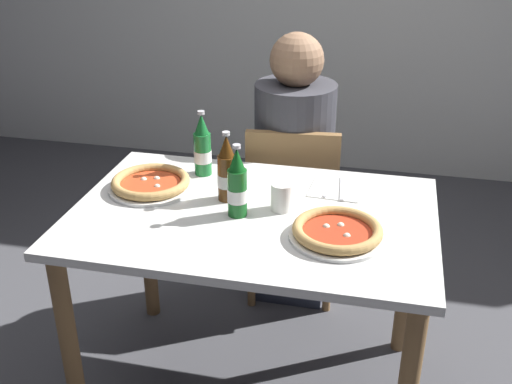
# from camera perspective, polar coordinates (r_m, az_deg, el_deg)

# --- Properties ---
(ground_plane) EXTENTS (8.00, 8.00, 0.00)m
(ground_plane) POSITION_cam_1_polar(r_m,az_deg,el_deg) (2.48, -0.27, -17.33)
(ground_plane) COLOR #4C4C51
(dining_table_main) EXTENTS (1.20, 0.80, 0.75)m
(dining_table_main) POSITION_cam_1_polar(r_m,az_deg,el_deg) (2.10, -0.30, -4.62)
(dining_table_main) COLOR silver
(dining_table_main) RESTS_ON ground_plane
(chair_behind_table) EXTENTS (0.44, 0.44, 0.85)m
(chair_behind_table) POSITION_cam_1_polar(r_m,az_deg,el_deg) (2.69, 3.41, -1.02)
(chair_behind_table) COLOR olive
(chair_behind_table) RESTS_ON ground_plane
(diner_seated) EXTENTS (0.34, 0.34, 1.21)m
(diner_seated) POSITION_cam_1_polar(r_m,az_deg,el_deg) (2.69, 3.49, 1.40)
(diner_seated) COLOR #2D3342
(diner_seated) RESTS_ON ground_plane
(pizza_margherita_near) EXTENTS (0.30, 0.30, 0.04)m
(pizza_margherita_near) POSITION_cam_1_polar(r_m,az_deg,el_deg) (1.90, 7.54, -3.66)
(pizza_margherita_near) COLOR white
(pizza_margherita_near) RESTS_ON dining_table_main
(pizza_marinara_far) EXTENTS (0.30, 0.30, 0.04)m
(pizza_marinara_far) POSITION_cam_1_polar(r_m,az_deg,el_deg) (2.22, -9.71, 0.79)
(pizza_marinara_far) COLOR white
(pizza_marinara_far) RESTS_ON dining_table_main
(beer_bottle_left) EXTENTS (0.07, 0.07, 0.25)m
(beer_bottle_left) POSITION_cam_1_polar(r_m,az_deg,el_deg) (2.28, -4.98, 4.08)
(beer_bottle_left) COLOR #196B2D
(beer_bottle_left) RESTS_ON dining_table_main
(beer_bottle_center) EXTENTS (0.07, 0.07, 0.25)m
(beer_bottle_center) POSITION_cam_1_polar(r_m,az_deg,el_deg) (2.08, -2.72, 1.90)
(beer_bottle_center) COLOR #512D0F
(beer_bottle_center) RESTS_ON dining_table_main
(beer_bottle_right) EXTENTS (0.07, 0.07, 0.25)m
(beer_bottle_right) POSITION_cam_1_polar(r_m,az_deg,el_deg) (1.98, -1.75, 0.55)
(beer_bottle_right) COLOR #14591E
(beer_bottle_right) RESTS_ON dining_table_main
(napkin_with_cutlery) EXTENTS (0.19, 0.19, 0.01)m
(napkin_with_cutlery) POSITION_cam_1_polar(r_m,az_deg,el_deg) (2.21, 7.46, 0.33)
(napkin_with_cutlery) COLOR white
(napkin_with_cutlery) RESTS_ON dining_table_main
(paper_cup) EXTENTS (0.07, 0.07, 0.09)m
(paper_cup) POSITION_cam_1_polar(r_m,az_deg,el_deg) (2.04, 2.38, -0.44)
(paper_cup) COLOR white
(paper_cup) RESTS_ON dining_table_main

